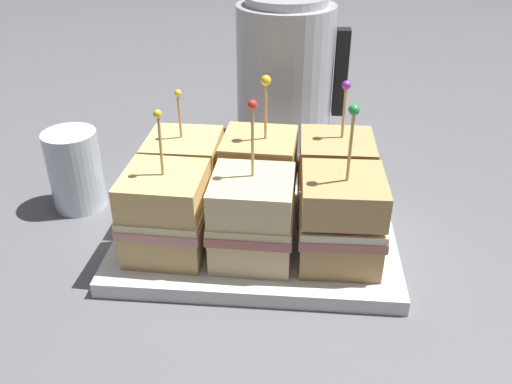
# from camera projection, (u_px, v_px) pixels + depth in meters

# --- Properties ---
(ground_plane) EXTENTS (6.00, 6.00, 0.00)m
(ground_plane) POSITION_uv_depth(u_px,v_px,m) (256.00, 243.00, 0.65)
(ground_plane) COLOR slate
(serving_platter) EXTENTS (0.33, 0.23, 0.02)m
(serving_platter) POSITION_uv_depth(u_px,v_px,m) (256.00, 237.00, 0.65)
(serving_platter) COLOR silver
(serving_platter) RESTS_ON ground_plane
(sandwich_front_left) EXTENTS (0.09, 0.09, 0.17)m
(sandwich_front_left) POSITION_uv_depth(u_px,v_px,m) (166.00, 213.00, 0.59)
(sandwich_front_left) COLOR tan
(sandwich_front_left) RESTS_ON serving_platter
(sandwich_front_center) EXTENTS (0.09, 0.09, 0.18)m
(sandwich_front_center) POSITION_uv_depth(u_px,v_px,m) (254.00, 218.00, 0.58)
(sandwich_front_center) COLOR beige
(sandwich_front_center) RESTS_ON serving_platter
(sandwich_front_right) EXTENTS (0.09, 0.09, 0.18)m
(sandwich_front_right) POSITION_uv_depth(u_px,v_px,m) (341.00, 220.00, 0.57)
(sandwich_front_right) COLOR tan
(sandwich_front_right) RESTS_ON serving_platter
(sandwich_back_left) EXTENTS (0.09, 0.09, 0.16)m
(sandwich_back_left) POSITION_uv_depth(u_px,v_px,m) (185.00, 174.00, 0.66)
(sandwich_back_left) COLOR tan
(sandwich_back_left) RESTS_ON serving_platter
(sandwich_back_center) EXTENTS (0.09, 0.09, 0.18)m
(sandwich_back_center) POSITION_uv_depth(u_px,v_px,m) (260.00, 175.00, 0.66)
(sandwich_back_center) COLOR tan
(sandwich_back_center) RESTS_ON serving_platter
(sandwich_back_right) EXTENTS (0.09, 0.09, 0.17)m
(sandwich_back_right) POSITION_uv_depth(u_px,v_px,m) (335.00, 178.00, 0.65)
(sandwich_back_right) COLOR tan
(sandwich_back_right) RESTS_ON serving_platter
(kettle_steel) EXTENTS (0.17, 0.15, 0.25)m
(kettle_steel) POSITION_uv_depth(u_px,v_px,m) (285.00, 75.00, 0.84)
(kettle_steel) COLOR #B7BABF
(kettle_steel) RESTS_ON ground_plane
(drinking_glass) EXTENTS (0.07, 0.07, 0.11)m
(drinking_glass) POSITION_uv_depth(u_px,v_px,m) (75.00, 170.00, 0.70)
(drinking_glass) COLOR silver
(drinking_glass) RESTS_ON ground_plane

